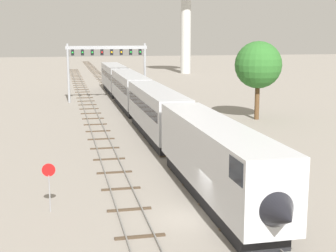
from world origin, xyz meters
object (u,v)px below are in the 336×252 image
(stop_sign, at_px, (49,181))
(trackside_tree_left, at_px, (258,65))
(passenger_train, at_px, (140,99))
(signal_gantry, at_px, (107,59))

(stop_sign, distance_m, trackside_tree_left, 36.11)
(passenger_train, distance_m, signal_gantry, 17.89)
(passenger_train, height_order, trackside_tree_left, trackside_tree_left)
(passenger_train, distance_m, trackside_tree_left, 14.47)
(passenger_train, xyz_separation_m, trackside_tree_left, (13.74, -2.31, 3.90))
(signal_gantry, xyz_separation_m, trackside_tree_left, (15.99, -19.64, 0.04))
(signal_gantry, bearing_deg, passenger_train, -82.60)
(stop_sign, bearing_deg, signal_gantry, 80.53)
(trackside_tree_left, bearing_deg, signal_gantry, 129.16)
(signal_gantry, bearing_deg, trackside_tree_left, -50.84)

